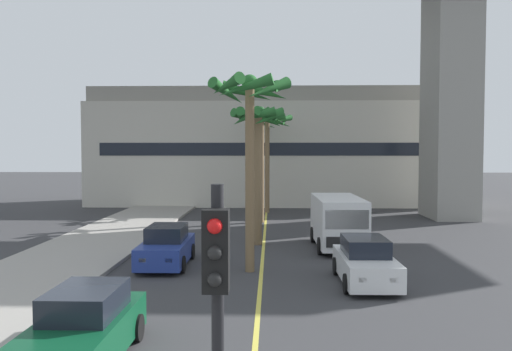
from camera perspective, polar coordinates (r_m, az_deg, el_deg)
The scene contains 11 objects.
lane_stripe_center at distance 23.16m, azimuth 0.73°, elevation -8.51°, with size 0.14×56.00×0.01m, color #DBCC4C.
pier_building_backdrop at distance 45.48m, azimuth 1.20°, elevation 2.97°, with size 29.10×8.04×9.55m.
car_queue_front at distance 18.65m, azimuth 11.59°, elevation -9.08°, with size 1.87×4.12×1.56m.
car_queue_second at distance 21.37m, azimuth -9.54°, elevation -7.55°, with size 1.87×4.12×1.56m.
car_queue_third at distance 12.40m, azimuth -17.83°, elevation -15.24°, with size 1.84×4.10×1.56m.
delivery_van at distance 24.89m, azimuth 8.71°, elevation -4.77°, with size 2.25×5.29×2.36m.
traffic_light_median_near at distance 5.22m, azimuth -4.17°, elevation -17.47°, with size 0.24×0.37×4.20m.
palm_tree_near_median at distance 25.37m, azimuth 0.14°, elevation 4.29°, with size 2.65×2.69×6.61m.
palm_tree_mid_median at distance 19.74m, azimuth -0.56°, elevation 7.11°, with size 3.13×3.15×7.29m.
palm_tree_far_median at distance 33.30m, azimuth 0.43°, elevation 4.44°, with size 3.04×3.11×7.23m.
palm_tree_farthest_median at distance 38.64m, azimuth 1.21°, elevation 5.13°, with size 3.61×3.66×7.17m.
Camera 1 is at (0.37, 1.28, 4.52)m, focal length 37.51 mm.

